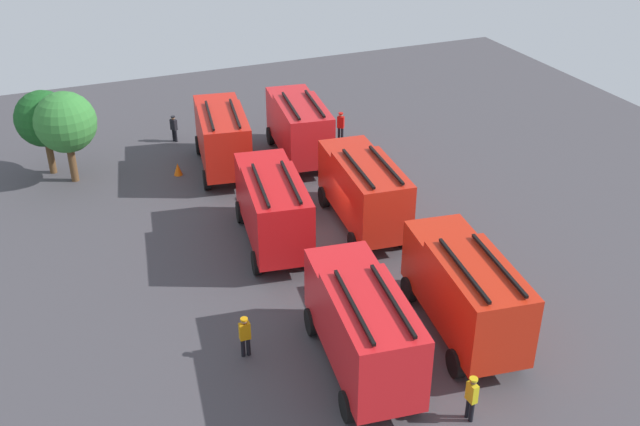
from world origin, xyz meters
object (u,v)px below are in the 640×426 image
at_px(fire_truck_0, 465,289).
at_px(fire_truck_1, 363,189).
at_px(fire_truck_5, 222,135).
at_px(tree_1, 44,119).
at_px(firefighter_1, 471,396).
at_px(traffic_cone_0, 178,169).
at_px(fire_truck_3, 362,324).
at_px(fire_truck_2, 299,125).
at_px(firefighter_3, 174,127).
at_px(firefighter_0, 341,125).
at_px(firefighter_4, 378,178).
at_px(fire_truck_4, 272,205).
at_px(tree_0, 65,123).
at_px(firefighter_2, 245,335).

bearing_deg(fire_truck_0, fire_truck_1, 7.57).
bearing_deg(fire_truck_5, tree_1, 79.04).
relative_size(firefighter_1, traffic_cone_0, 2.54).
xyz_separation_m(fire_truck_3, firefighter_1, (-3.69, -2.38, -1.13)).
distance_m(fire_truck_2, firefighter_3, 8.41).
relative_size(fire_truck_2, fire_truck_5, 0.99).
bearing_deg(traffic_cone_0, firefighter_0, -84.18).
height_order(fire_truck_1, traffic_cone_0, fire_truck_1).
distance_m(firefighter_4, traffic_cone_0, 11.49).
height_order(fire_truck_3, firefighter_1, fire_truck_3).
bearing_deg(firefighter_1, fire_truck_3, 118.86).
distance_m(fire_truck_4, firefighter_0, 13.25).
height_order(fire_truck_2, firefighter_1, fire_truck_2).
xyz_separation_m(fire_truck_5, firefighter_3, (5.22, 1.72, -1.22)).
distance_m(firefighter_3, traffic_cone_0, 5.00).
distance_m(firefighter_0, firefighter_1, 24.58).
xyz_separation_m(fire_truck_3, firefighter_3, (24.04, 1.65, -1.22)).
bearing_deg(fire_truck_1, fire_truck_2, 5.66).
distance_m(tree_0, traffic_cone_0, 6.52).
bearing_deg(firefighter_4, fire_truck_2, -141.42).
height_order(fire_truck_0, firefighter_0, fire_truck_0).
bearing_deg(fire_truck_2, tree_1, 82.79).
distance_m(fire_truck_2, tree_1, 14.27).
xyz_separation_m(fire_truck_0, fire_truck_5, (18.32, 4.54, 0.00)).
distance_m(fire_truck_3, tree_1, 24.02).
bearing_deg(fire_truck_3, fire_truck_5, 6.89).
relative_size(tree_0, tree_1, 1.06).
bearing_deg(fire_truck_3, firefighter_4, -21.53).
relative_size(fire_truck_2, fire_truck_3, 1.00).
bearing_deg(fire_truck_4, firefighter_0, -29.27).
height_order(fire_truck_0, firefighter_3, fire_truck_0).
bearing_deg(fire_truck_3, tree_1, 29.46).
xyz_separation_m(fire_truck_5, traffic_cone_0, (0.33, 2.62, -1.80)).
bearing_deg(fire_truck_1, tree_0, 55.03).
xyz_separation_m(firefighter_4, tree_1, (9.55, 16.03, 2.30)).
relative_size(fire_truck_1, tree_0, 1.43).
distance_m(fire_truck_0, fire_truck_2, 18.06).
relative_size(fire_truck_0, fire_truck_5, 1.00).
bearing_deg(tree_0, firefighter_0, -91.41).
bearing_deg(firefighter_3, firefighter_2, -126.33).
xyz_separation_m(fire_truck_5, tree_0, (1.81, 8.15, 1.33)).
bearing_deg(firefighter_3, fire_truck_0, -106.02).
bearing_deg(firefighter_3, firefighter_1, -112.64).
relative_size(fire_truck_0, firefighter_0, 4.06).
height_order(tree_0, tree_1, tree_0).
relative_size(fire_truck_1, fire_truck_5, 0.99).
relative_size(fire_truck_0, fire_truck_2, 1.00).
distance_m(firefighter_0, firefighter_4, 7.68).
bearing_deg(firefighter_2, fire_truck_3, -121.50).
xyz_separation_m(fire_truck_0, firefighter_0, (19.72, -3.43, -1.11)).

